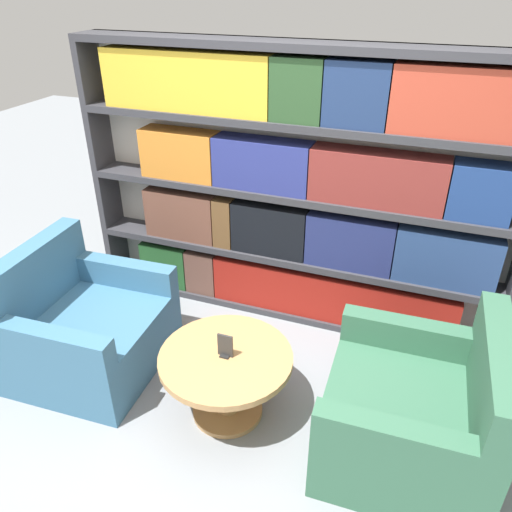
% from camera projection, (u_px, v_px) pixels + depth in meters
% --- Properties ---
extents(ground_plane, '(14.00, 14.00, 0.00)m').
position_uv_depth(ground_plane, '(217.00, 435.00, 2.89)').
color(ground_plane, gray).
extents(bookshelf, '(3.08, 0.30, 1.97)m').
position_uv_depth(bookshelf, '(296.00, 194.00, 3.48)').
color(bookshelf, silver).
rests_on(bookshelf, ground_plane).
extents(armchair_left, '(0.90, 0.96, 0.84)m').
position_uv_depth(armchair_left, '(85.00, 329.00, 3.29)').
color(armchair_left, '#386684').
rests_on(armchair_left, ground_plane).
extents(armchair_right, '(0.88, 0.94, 0.84)m').
position_uv_depth(armchair_right, '(414.00, 414.00, 2.66)').
color(armchair_right, '#336047').
rests_on(armchair_right, ground_plane).
extents(coffee_table, '(0.77, 0.77, 0.44)m').
position_uv_depth(coffee_table, '(226.00, 372.00, 2.89)').
color(coffee_table, '#AD7F4C').
rests_on(coffee_table, ground_plane).
extents(table_sign, '(0.09, 0.06, 0.14)m').
position_uv_depth(table_sign, '(225.00, 347.00, 2.79)').
color(table_sign, black).
rests_on(table_sign, coffee_table).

